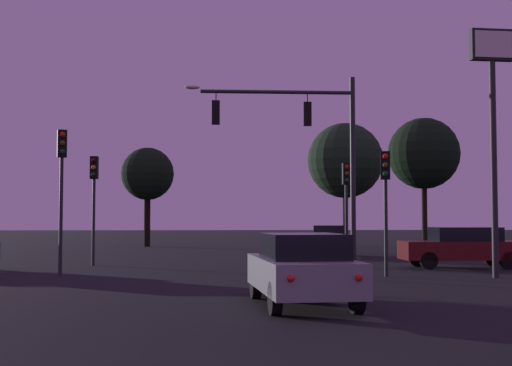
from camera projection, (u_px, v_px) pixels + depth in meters
ground_plane at (218, 261)px, 30.20m from camera, size 168.00×168.00×0.00m
traffic_signal_mast_arm at (306, 137)px, 26.02m from camera, size 6.45×0.37×7.22m
traffic_light_corner_left at (62, 173)px, 22.46m from camera, size 0.36×0.38×4.74m
traffic_light_corner_right at (346, 192)px, 28.87m from camera, size 0.31×0.36×4.18m
traffic_light_median at (386, 187)px, 21.91m from camera, size 0.34×0.38×3.98m
traffic_light_far_side at (94, 188)px, 27.18m from camera, size 0.32×0.36×4.31m
car_nearside_lane at (302, 268)px, 14.51m from camera, size 2.09×4.40×1.52m
car_crossing_right at (462, 247)px, 25.72m from camera, size 4.56×1.83×1.52m
car_far_lane at (331, 240)px, 33.45m from camera, size 2.65×4.82×1.52m
store_sign_illuminated at (493, 97)px, 21.67m from camera, size 1.41×0.36×7.82m
tree_behind_sign at (345, 161)px, 44.86m from camera, size 4.91×4.91×8.10m
tree_left_far at (148, 174)px, 45.86m from camera, size 3.51×3.51×6.60m
tree_center_horizon at (424, 154)px, 38.34m from camera, size 3.97×3.97×7.47m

